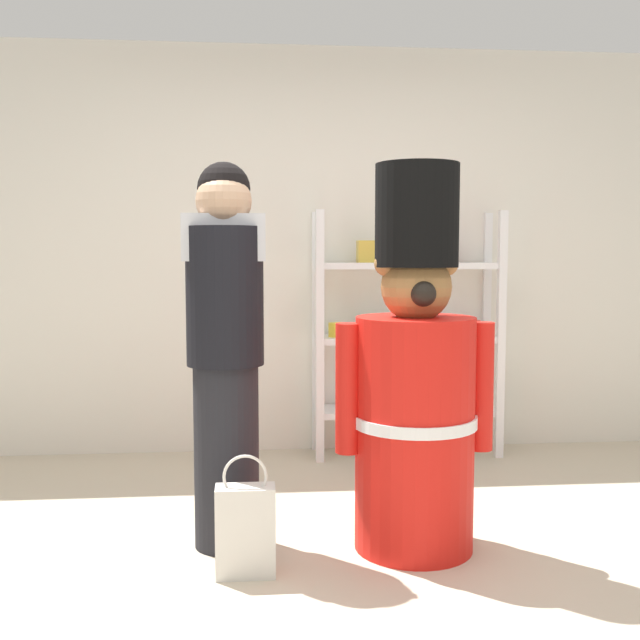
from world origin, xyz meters
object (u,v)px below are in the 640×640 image
Objects in this scene: person_shopper at (225,345)px; shopping_bag at (246,529)px; merchandise_shelf at (406,334)px; teddy_bear_guard at (415,389)px.

person_shopper is 3.40× the size of shopping_bag.
merchandise_shelf is 3.15× the size of shopping_bag.
teddy_bear_guard is at bearing -7.04° from person_shopper.
merchandise_shelf is 1.81m from person_shopper.
merchandise_shelf is 0.93× the size of teddy_bear_guard.
shopping_bag is at bearing -119.82° from merchandise_shelf.
person_shopper is at bearing 104.54° from shopping_bag.
person_shopper is at bearing 172.96° from teddy_bear_guard.
shopping_bag is (0.08, -0.32, -0.70)m from person_shopper.
teddy_bear_guard is 3.37× the size of shopping_bag.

